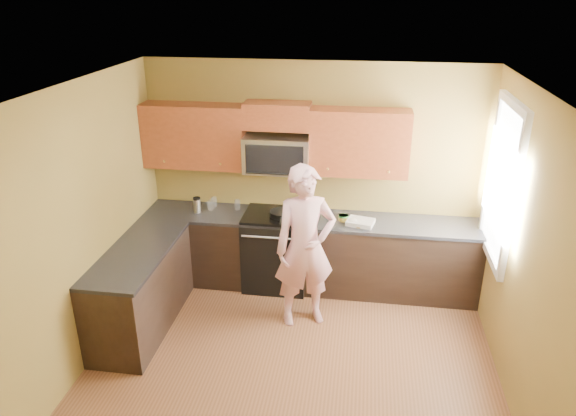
% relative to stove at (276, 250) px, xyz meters
% --- Properties ---
extents(floor, '(4.00, 4.00, 0.00)m').
position_rel_stove_xyz_m(floor, '(0.40, -1.68, -0.47)').
color(floor, brown).
rests_on(floor, ground).
extents(ceiling, '(4.00, 4.00, 0.00)m').
position_rel_stove_xyz_m(ceiling, '(0.40, -1.68, 2.23)').
color(ceiling, white).
rests_on(ceiling, ground).
extents(wall_back, '(4.00, 0.00, 4.00)m').
position_rel_stove_xyz_m(wall_back, '(0.40, 0.32, 0.88)').
color(wall_back, olive).
rests_on(wall_back, ground).
extents(wall_left, '(0.00, 4.00, 4.00)m').
position_rel_stove_xyz_m(wall_left, '(-1.60, -1.68, 0.88)').
color(wall_left, olive).
rests_on(wall_left, ground).
extents(wall_right, '(0.00, 4.00, 4.00)m').
position_rel_stove_xyz_m(wall_right, '(2.40, -1.68, 0.88)').
color(wall_right, olive).
rests_on(wall_right, ground).
extents(cabinet_back_run, '(4.00, 0.60, 0.88)m').
position_rel_stove_xyz_m(cabinet_back_run, '(0.40, 0.02, -0.03)').
color(cabinet_back_run, black).
rests_on(cabinet_back_run, floor).
extents(cabinet_left_run, '(0.60, 1.60, 0.88)m').
position_rel_stove_xyz_m(cabinet_left_run, '(-1.30, -1.08, -0.03)').
color(cabinet_left_run, black).
rests_on(cabinet_left_run, floor).
extents(countertop_back, '(4.00, 0.62, 0.04)m').
position_rel_stove_xyz_m(countertop_back, '(0.40, 0.01, 0.43)').
color(countertop_back, black).
rests_on(countertop_back, cabinet_back_run).
extents(countertop_left, '(0.62, 1.60, 0.04)m').
position_rel_stove_xyz_m(countertop_left, '(-1.29, -1.08, 0.43)').
color(countertop_left, black).
rests_on(countertop_left, cabinet_left_run).
extents(stove, '(0.76, 0.65, 0.95)m').
position_rel_stove_xyz_m(stove, '(0.00, 0.00, 0.00)').
color(stove, black).
rests_on(stove, floor).
extents(microwave, '(0.76, 0.40, 0.42)m').
position_rel_stove_xyz_m(microwave, '(0.00, 0.12, 0.97)').
color(microwave, silver).
rests_on(microwave, wall_back).
extents(upper_cab_left, '(1.22, 0.33, 0.75)m').
position_rel_stove_xyz_m(upper_cab_left, '(-0.99, 0.16, 0.97)').
color(upper_cab_left, brown).
rests_on(upper_cab_left, wall_back).
extents(upper_cab_right, '(1.12, 0.33, 0.75)m').
position_rel_stove_xyz_m(upper_cab_right, '(0.94, 0.16, 0.97)').
color(upper_cab_right, brown).
rests_on(upper_cab_right, wall_back).
extents(upper_cab_over_mw, '(0.76, 0.33, 0.30)m').
position_rel_stove_xyz_m(upper_cab_over_mw, '(0.00, 0.16, 1.62)').
color(upper_cab_over_mw, brown).
rests_on(upper_cab_over_mw, wall_back).
extents(window, '(0.06, 1.06, 1.66)m').
position_rel_stove_xyz_m(window, '(2.38, -0.48, 1.17)').
color(window, white).
rests_on(window, wall_right).
extents(woman, '(0.77, 0.64, 1.81)m').
position_rel_stove_xyz_m(woman, '(0.43, -0.72, 0.43)').
color(woman, pink).
rests_on(woman, floor).
extents(frying_pan, '(0.34, 0.53, 0.07)m').
position_rel_stove_xyz_m(frying_pan, '(0.08, -0.04, 0.47)').
color(frying_pan, black).
rests_on(frying_pan, stove).
extents(butter_tub, '(0.14, 0.14, 0.09)m').
position_rel_stove_xyz_m(butter_tub, '(0.80, 0.00, 0.45)').
color(butter_tub, yellow).
rests_on(butter_tub, countertop_back).
extents(toast_slice, '(0.12, 0.12, 0.01)m').
position_rel_stove_xyz_m(toast_slice, '(1.02, -0.14, 0.45)').
color(toast_slice, '#B27F47').
rests_on(toast_slice, countertop_back).
extents(napkin_a, '(0.14, 0.15, 0.06)m').
position_rel_stove_xyz_m(napkin_a, '(0.38, -0.06, 0.48)').
color(napkin_a, silver).
rests_on(napkin_a, countertop_back).
extents(napkin_b, '(0.16, 0.16, 0.07)m').
position_rel_stove_xyz_m(napkin_b, '(0.91, -0.09, 0.48)').
color(napkin_b, silver).
rests_on(napkin_b, countertop_back).
extents(dish_towel, '(0.35, 0.30, 0.05)m').
position_rel_stove_xyz_m(dish_towel, '(1.00, -0.07, 0.47)').
color(dish_towel, white).
rests_on(dish_towel, countertop_back).
extents(travel_mug, '(0.10, 0.10, 0.19)m').
position_rel_stove_xyz_m(travel_mug, '(-0.96, -0.01, 0.44)').
color(travel_mug, silver).
rests_on(travel_mug, countertop_back).
extents(glass_a, '(0.08, 0.08, 0.12)m').
position_rel_stove_xyz_m(glass_a, '(-0.83, 0.08, 0.51)').
color(glass_a, silver).
rests_on(glass_a, countertop_back).
extents(glass_b, '(0.07, 0.07, 0.12)m').
position_rel_stove_xyz_m(glass_b, '(-0.81, 0.20, 0.51)').
color(glass_b, silver).
rests_on(glass_b, countertop_back).
extents(glass_c, '(0.08, 0.08, 0.12)m').
position_rel_stove_xyz_m(glass_c, '(-0.51, 0.15, 0.51)').
color(glass_c, silver).
rests_on(glass_c, countertop_back).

